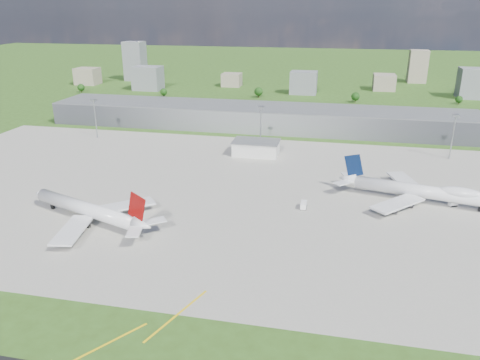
% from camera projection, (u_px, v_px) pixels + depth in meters
% --- Properties ---
extents(ground, '(1400.00, 1400.00, 0.00)m').
position_uv_depth(ground, '(255.00, 133.00, 323.80)').
color(ground, '#325119').
rests_on(ground, ground).
extents(apron, '(360.00, 190.00, 0.08)m').
position_uv_depth(apron, '(234.00, 192.00, 221.06)').
color(apron, gray).
rests_on(apron, ground).
extents(terminal, '(300.00, 42.00, 15.00)m').
position_uv_depth(terminal, '(258.00, 117.00, 334.92)').
color(terminal, slate).
rests_on(terminal, ground).
extents(ops_building, '(26.00, 16.00, 8.00)m').
position_uv_depth(ops_building, '(256.00, 148.00, 274.65)').
color(ops_building, silver).
rests_on(ops_building, ground).
extents(mast_west, '(3.50, 2.00, 25.90)m').
position_uv_depth(mast_west, '(95.00, 112.00, 305.04)').
color(mast_west, gray).
rests_on(mast_west, ground).
extents(mast_center, '(3.50, 2.00, 25.90)m').
position_uv_depth(mast_center, '(261.00, 120.00, 283.59)').
color(mast_center, gray).
rests_on(mast_center, ground).
extents(mast_east, '(3.50, 2.00, 25.90)m').
position_uv_depth(mast_east, '(454.00, 129.00, 262.13)').
color(mast_east, gray).
rests_on(mast_east, ground).
extents(airliner_red_twin, '(65.05, 49.34, 18.50)m').
position_uv_depth(airliner_red_twin, '(90.00, 211.00, 188.57)').
color(airliner_red_twin, silver).
rests_on(airliner_red_twin, ground).
extents(airliner_blue_quad, '(71.04, 54.88, 18.73)m').
position_uv_depth(airliner_blue_quad, '(422.00, 191.00, 207.53)').
color(airliner_blue_quad, silver).
rests_on(airliner_blue_quad, ground).
extents(tug_yellow, '(4.10, 3.82, 1.79)m').
position_uv_depth(tug_yellow, '(76.00, 208.00, 200.95)').
color(tug_yellow, '#CFC60C').
rests_on(tug_yellow, ground).
extents(van_white_near, '(2.63, 5.65, 2.83)m').
position_uv_depth(van_white_near, '(304.00, 205.00, 202.54)').
color(van_white_near, white).
rests_on(van_white_near, ground).
extents(van_white_far, '(4.43, 3.45, 2.14)m').
position_uv_depth(van_white_far, '(453.00, 204.00, 204.56)').
color(van_white_far, silver).
rests_on(van_white_far, ground).
extents(bldg_far_w, '(24.00, 20.00, 18.00)m').
position_uv_depth(bldg_far_w, '(88.00, 76.00, 519.30)').
color(bldg_far_w, gray).
rests_on(bldg_far_w, ground).
extents(bldg_w, '(28.00, 22.00, 24.00)m').
position_uv_depth(bldg_w, '(148.00, 78.00, 484.32)').
color(bldg_w, slate).
rests_on(bldg_w, ground).
extents(bldg_cw, '(20.00, 18.00, 14.00)m').
position_uv_depth(bldg_cw, '(232.00, 80.00, 507.12)').
color(bldg_cw, gray).
rests_on(bldg_cw, ground).
extents(bldg_c, '(26.00, 20.00, 22.00)m').
position_uv_depth(bldg_c, '(304.00, 83.00, 462.63)').
color(bldg_c, slate).
rests_on(bldg_c, ground).
extents(bldg_ce, '(22.00, 24.00, 16.00)m').
position_uv_depth(bldg_ce, '(384.00, 82.00, 484.72)').
color(bldg_ce, gray).
rests_on(bldg_ce, ground).
extents(bldg_e, '(30.00, 22.00, 28.00)m').
position_uv_depth(bldg_e, '(475.00, 83.00, 439.54)').
color(bldg_e, slate).
rests_on(bldg_e, ground).
extents(bldg_tall_w, '(22.00, 20.00, 44.00)m').
position_uv_depth(bldg_tall_w, '(135.00, 61.00, 543.59)').
color(bldg_tall_w, slate).
rests_on(bldg_tall_w, ground).
extents(bldg_tall_e, '(20.00, 18.00, 36.00)m').
position_uv_depth(bldg_tall_e, '(418.00, 66.00, 528.39)').
color(bldg_tall_e, gray).
rests_on(bldg_tall_e, ground).
extents(tree_far_w, '(7.20, 7.20, 8.80)m').
position_uv_depth(tree_far_w, '(81.00, 87.00, 470.93)').
color(tree_far_w, '#382314').
rests_on(tree_far_w, ground).
extents(tree_w, '(6.75, 6.75, 8.25)m').
position_uv_depth(tree_w, '(164.00, 92.00, 448.91)').
color(tree_w, '#382314').
rests_on(tree_w, ground).
extents(tree_c, '(8.10, 8.10, 9.90)m').
position_uv_depth(tree_c, '(258.00, 92.00, 444.76)').
color(tree_c, '#382314').
rests_on(tree_c, ground).
extents(tree_e, '(7.65, 7.65, 9.35)m').
position_uv_depth(tree_e, '(355.00, 96.00, 422.74)').
color(tree_e, '#382314').
rests_on(tree_e, ground).
extents(tree_far_e, '(6.30, 6.30, 7.70)m').
position_uv_depth(tree_far_e, '(459.00, 99.00, 414.69)').
color(tree_far_e, '#382314').
rests_on(tree_far_e, ground).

